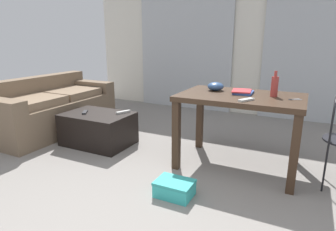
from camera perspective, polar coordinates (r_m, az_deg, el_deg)
name	(u,v)px	position (r m, az deg, el deg)	size (l,w,h in m)	color
ground_plane	(199,160)	(3.20, 6.24, -8.74)	(9.08, 9.08, 0.00)	gray
wall_back	(249,35)	(5.14, 15.99, 15.17)	(5.97, 0.10, 2.68)	silver
curtains	(248,42)	(5.06, 15.70, 13.97)	(4.08, 0.03, 2.46)	#B2B7BC
couch	(51,109)	(4.41, -22.39, 1.19)	(0.86, 1.79, 0.75)	brown
coffee_table	(98,129)	(3.67, -13.78, -2.59)	(0.82, 0.58, 0.40)	black
craft_table	(240,106)	(2.92, 14.28, 1.85)	(1.19, 0.77, 0.76)	#382619
bottle_near	(275,86)	(2.89, 20.54, 5.52)	(0.07, 0.07, 0.24)	#99332D
bowl	(216,86)	(3.07, 9.50, 5.77)	(0.17, 0.17, 0.09)	#2D4C7A
book_stack	(243,92)	(2.96, 14.72, 4.60)	(0.21, 0.25, 0.04)	#33519E
tv_remote_on_table	(246,100)	(2.63, 15.36, 3.05)	(0.05, 0.17, 0.02)	#B7B7B2
scissors	(293,99)	(2.82, 23.77, 2.96)	(0.11, 0.10, 0.00)	#9EA0A5
tv_remote_primary	(85,112)	(3.68, -16.29, 0.64)	(0.05, 0.16, 0.02)	#232326
tv_remote_secondary	(123,112)	(3.57, -8.93, 0.70)	(0.04, 0.19, 0.03)	#B7B7B2
shoebox	(174,188)	(2.48, 1.30, -14.36)	(0.32, 0.23, 0.14)	#33B2AD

